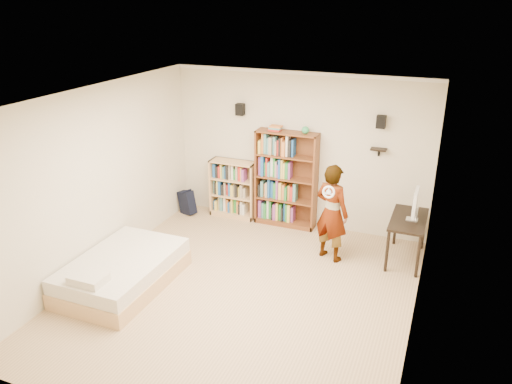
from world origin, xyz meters
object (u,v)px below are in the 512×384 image
Objects in this scene: low_bookshelf at (233,189)px; tall_bookshelf at (286,180)px; daybed at (122,268)px; computer_desk at (406,239)px; person at (332,213)px.

tall_bookshelf is at bearing 0.12° from low_bookshelf.
low_bookshelf is 2.82m from daybed.
computer_desk is (3.15, -0.53, -0.18)m from low_bookshelf.
computer_desk is 0.67× the size of person.
low_bookshelf is at bearing 80.53° from daybed.
person is (1.04, -0.91, -0.08)m from tall_bookshelf.
tall_bookshelf is 2.26m from computer_desk.
person is at bearing -41.13° from tall_bookshelf.
tall_bookshelf is 1.11× the size of person.
tall_bookshelf reaches higher than low_bookshelf.
computer_desk is at bearing -139.41° from person.
low_bookshelf is 0.58× the size of daybed.
daybed is 1.18× the size of person.
person is at bearing 36.54° from daybed.
tall_bookshelf reaches higher than person.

